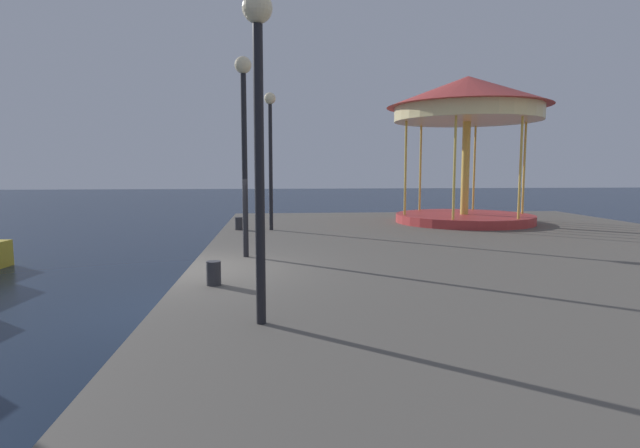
% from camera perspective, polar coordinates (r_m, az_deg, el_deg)
% --- Properties ---
extents(ground_plane, '(120.00, 120.00, 0.00)m').
position_cam_1_polar(ground_plane, '(10.31, -14.58, -9.25)').
color(ground_plane, '#162338').
extents(quay_dock, '(14.49, 24.26, 0.80)m').
position_cam_1_polar(quay_dock, '(11.50, 24.01, -5.93)').
color(quay_dock, '#5B564F').
rests_on(quay_dock, ground).
extents(carousel, '(5.65, 5.65, 5.14)m').
position_cam_1_polar(carousel, '(18.84, 16.31, 11.81)').
color(carousel, '#B23333').
rests_on(carousel, quay_dock).
extents(lamp_post_near_edge, '(0.36, 0.36, 3.97)m').
position_cam_1_polar(lamp_post_near_edge, '(6.22, -6.97, 13.83)').
color(lamp_post_near_edge, black).
rests_on(lamp_post_near_edge, quay_dock).
extents(lamp_post_mid_promenade, '(0.36, 0.36, 4.28)m').
position_cam_1_polar(lamp_post_mid_promenade, '(11.08, -8.60, 11.41)').
color(lamp_post_mid_promenade, black).
rests_on(lamp_post_mid_promenade, quay_dock).
extents(lamp_post_far_end, '(0.36, 0.36, 4.25)m').
position_cam_1_polar(lamp_post_far_end, '(15.89, -5.64, 9.81)').
color(lamp_post_far_end, black).
rests_on(lamp_post_far_end, quay_dock).
extents(bollard_center, '(0.24, 0.24, 0.40)m').
position_cam_1_polar(bollard_center, '(16.12, -9.17, 0.05)').
color(bollard_center, '#2D2D33').
rests_on(bollard_center, quay_dock).
extents(bollard_south, '(0.24, 0.24, 0.40)m').
position_cam_1_polar(bollard_south, '(8.56, -11.93, -5.46)').
color(bollard_south, '#2D2D33').
rests_on(bollard_south, quay_dock).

